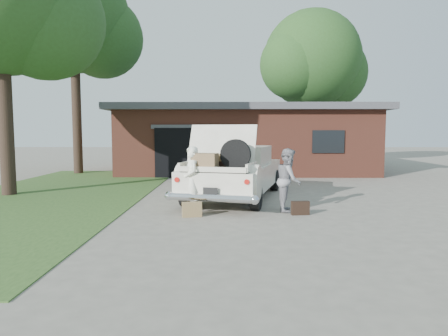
{
  "coord_description": "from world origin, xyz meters",
  "views": [
    {
      "loc": [
        0.08,
        -9.52,
        2.01
      ],
      "look_at": [
        0.0,
        0.6,
        1.1
      ],
      "focal_mm": 32.0,
      "sensor_mm": 36.0,
      "label": 1
    }
  ],
  "objects": [
    {
      "name": "woman_right",
      "position": [
        1.65,
        0.58,
        0.8
      ],
      "size": [
        0.69,
        0.84,
        1.6
      ],
      "primitive_type": "imported",
      "rotation": [
        0.0,
        0.0,
        1.46
      ],
      "color": "gray",
      "rests_on": "ground"
    },
    {
      "name": "tree_right",
      "position": [
        5.42,
        15.68,
        6.24
      ],
      "size": [
        6.89,
        5.99,
        9.52
      ],
      "color": "#38281E",
      "rests_on": "ground"
    },
    {
      "name": "suitcase_left",
      "position": [
        -0.76,
        -0.18,
        0.18
      ],
      "size": [
        0.48,
        0.25,
        0.36
      ],
      "primitive_type": "cube",
      "rotation": [
        0.0,
        0.0,
        0.23
      ],
      "color": "olive",
      "rests_on": "ground"
    },
    {
      "name": "woman_left",
      "position": [
        -0.81,
        0.31,
        0.83
      ],
      "size": [
        0.58,
        0.7,
        1.66
      ],
      "primitive_type": "imported",
      "rotation": [
        0.0,
        0.0,
        -1.23
      ],
      "color": "white",
      "rests_on": "ground"
    },
    {
      "name": "tree_back",
      "position": [
        -7.15,
        9.93,
        7.16
      ],
      "size": [
        6.07,
        5.28,
        10.12
      ],
      "color": "#38281E",
      "rests_on": "ground"
    },
    {
      "name": "sedan",
      "position": [
        0.34,
        2.6,
        0.82
      ],
      "size": [
        3.42,
        5.88,
        2.21
      ],
      "rotation": [
        0.0,
        0.0,
        -0.25
      ],
      "color": "white",
      "rests_on": "ground"
    },
    {
      "name": "house",
      "position": [
        0.98,
        11.47,
        1.67
      ],
      "size": [
        12.8,
        7.8,
        3.3
      ],
      "color": "brown",
      "rests_on": "ground"
    },
    {
      "name": "ground",
      "position": [
        0.0,
        0.0,
        0.0
      ],
      "size": [
        90.0,
        90.0,
        0.0
      ],
      "primitive_type": "plane",
      "color": "gray",
      "rests_on": "ground"
    },
    {
      "name": "tree_left",
      "position": [
        -6.85,
        3.12,
        6.04
      ],
      "size": [
        5.82,
        5.06,
        8.84
      ],
      "color": "#38281E",
      "rests_on": "ground"
    },
    {
      "name": "grass_strip",
      "position": [
        -5.5,
        3.0,
        0.01
      ],
      "size": [
        6.0,
        16.0,
        0.02
      ],
      "primitive_type": "cube",
      "color": "#2D4C1E",
      "rests_on": "ground"
    },
    {
      "name": "suitcase_right",
      "position": [
        1.86,
        0.08,
        0.17
      ],
      "size": [
        0.45,
        0.2,
        0.34
      ],
      "primitive_type": "cube",
      "rotation": [
        0.0,
        0.0,
        0.14
      ],
      "color": "black",
      "rests_on": "ground"
    }
  ]
}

